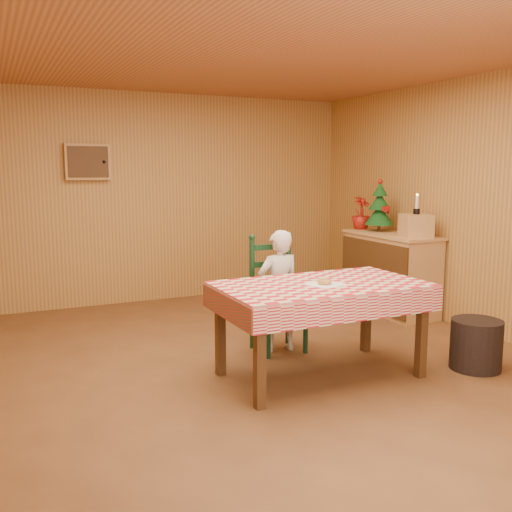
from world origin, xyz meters
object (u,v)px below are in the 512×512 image
at_px(seated_child, 279,291).
at_px(storage_bin, 476,345).
at_px(ladder_chair, 276,296).
at_px(shelf_unit, 390,273).
at_px(crate, 416,226).
at_px(dining_table, 321,293).
at_px(christmas_tree, 379,208).

relative_size(seated_child, storage_bin, 2.66).
xyz_separation_m(ladder_chair, storage_bin, (1.27, -1.20, -0.29)).
height_order(ladder_chair, shelf_unit, ladder_chair).
relative_size(ladder_chair, crate, 3.60).
distance_m(shelf_unit, storage_bin, 1.98).
bearing_deg(dining_table, christmas_tree, 42.63).
bearing_deg(seated_child, storage_bin, 137.99).
relative_size(ladder_chair, storage_bin, 2.56).
xyz_separation_m(dining_table, ladder_chair, (0.00, 0.79, -0.18)).
bearing_deg(christmas_tree, seated_child, -152.17).
relative_size(dining_table, seated_child, 1.47).
relative_size(dining_table, crate, 5.52).
relative_size(seated_child, shelf_unit, 0.91).
xyz_separation_m(ladder_chair, shelf_unit, (1.85, 0.67, -0.04)).
xyz_separation_m(shelf_unit, storage_bin, (-0.58, -1.88, -0.26)).
xyz_separation_m(seated_child, storage_bin, (1.27, -1.15, -0.35)).
bearing_deg(seated_child, shelf_unit, -158.43).
xyz_separation_m(ladder_chair, christmas_tree, (1.86, 0.92, 0.71)).
height_order(dining_table, shelf_unit, shelf_unit).
height_order(seated_child, storage_bin, seated_child).
bearing_deg(seated_child, ladder_chair, -90.00).
bearing_deg(christmas_tree, shelf_unit, -91.98).
bearing_deg(ladder_chair, christmas_tree, 26.44).
relative_size(shelf_unit, crate, 4.13).
height_order(ladder_chair, storage_bin, ladder_chair).
distance_m(dining_table, seated_child, 0.74).
bearing_deg(christmas_tree, ladder_chair, -153.56).
bearing_deg(storage_bin, seated_child, 137.99).
bearing_deg(seated_child, crate, -169.89).
xyz_separation_m(shelf_unit, crate, (0.01, -0.40, 0.59)).
height_order(shelf_unit, storage_bin, shelf_unit).
distance_m(seated_child, crate, 1.95).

